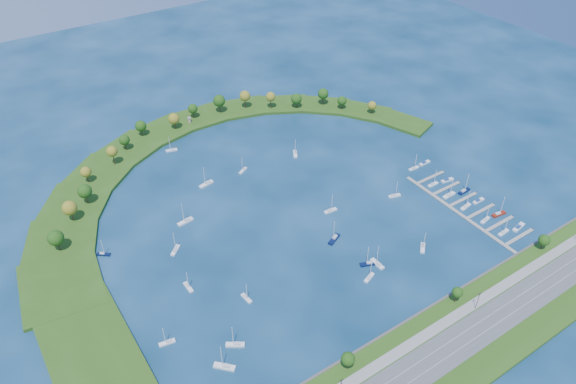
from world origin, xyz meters
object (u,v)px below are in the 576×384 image
moored_boat_0 (334,239)px  moored_boat_18 (368,263)px  dock_system (466,208)px  moored_boat_10 (167,342)px  moored_boat_11 (235,344)px  moored_boat_16 (331,210)px  moored_boat_7 (246,298)px  docked_boat_0 (504,232)px  moored_boat_3 (185,221)px  docked_boat_8 (433,184)px  docked_boat_6 (449,195)px  moored_boat_2 (377,263)px  docked_boat_11 (425,163)px  moored_boat_8 (172,150)px  docked_boat_3 (499,214)px  docked_boat_2 (485,220)px  docked_boat_9 (447,180)px  moored_boat_6 (103,254)px  harbor_tower (190,120)px  moored_boat_9 (206,184)px  docked_boat_5 (478,201)px  moored_boat_12 (369,277)px  moored_boat_13 (395,195)px  docked_boat_1 (519,227)px  moored_boat_5 (423,247)px  moored_boat_1 (295,153)px  moored_boat_14 (243,170)px  docked_boat_10 (414,168)px  docked_boat_7 (464,191)px  docked_boat_4 (466,206)px  moored_boat_15 (175,250)px

moored_boat_0 → moored_boat_18: size_ratio=1.13×
dock_system → moored_boat_10: moored_boat_10 is taller
moored_boat_11 → moored_boat_16: size_ratio=1.06×
dock_system → moored_boat_7: 141.04m
docked_boat_0 → moored_boat_3: bearing=138.8°
moored_boat_0 → docked_boat_8: size_ratio=1.25×
moored_boat_16 → docked_boat_6: 72.95m
moored_boat_2 → moored_boat_11: size_ratio=1.03×
moored_boat_16 → docked_boat_11: size_ratio=1.38×
moored_boat_8 → docked_boat_3: size_ratio=0.85×
moored_boat_0 → docked_boat_2: (80.43, -34.70, -0.09)m
docked_boat_9 → docked_boat_11: (1.90, 21.29, -0.00)m
moored_boat_6 → docked_boat_9: 205.51m
harbor_tower → docked_boat_6: bearing=-60.2°
moored_boat_9 → docked_boat_5: bearing=129.1°
moored_boat_12 → moored_boat_13: moored_boat_12 is taller
harbor_tower → dock_system: (92.16, -174.77, -3.76)m
moored_boat_10 → docked_boat_1: 196.66m
moored_boat_5 → docked_boat_5: 56.85m
moored_boat_1 → moored_boat_7: size_ratio=1.21×
moored_boat_8 → docked_boat_5: bearing=146.7°
docked_boat_1 → dock_system: bearing=101.5°
moored_boat_16 → docked_boat_6: bearing=-18.1°
moored_boat_14 → docked_boat_5: 143.94m
docked_boat_9 → docked_boat_8: bearing=178.3°
moored_boat_1 → docked_boat_10: moored_boat_1 is taller
moored_boat_0 → moored_boat_6: (-107.37, 57.78, -0.10)m
moored_boat_7 → docked_boat_3: size_ratio=0.79×
moored_boat_0 → moored_boat_5: bearing=113.2°
moored_boat_1 → moored_boat_10: bearing=-24.5°
docked_boat_10 → moored_boat_3: bearing=168.1°
moored_boat_0 → docked_boat_6: bearing=149.7°
docked_boat_6 → docked_boat_7: 10.75m
harbor_tower → docked_boat_5: (102.84, -174.40, -3.50)m
moored_boat_7 → moored_boat_13: (113.52, 19.85, 0.01)m
moored_boat_2 → moored_boat_11: 84.90m
moored_boat_7 → docked_boat_1: 156.30m
docked_boat_0 → docked_boat_8: (0.00, 52.76, -0.00)m
docked_boat_5 → docked_boat_7: 11.08m
dock_system → docked_boat_6: docked_boat_6 is taller
moored_boat_9 → moored_boat_10: (-67.48, -95.09, -0.09)m
moored_boat_6 → moored_boat_12: moored_boat_12 is taller
docked_boat_10 → docked_boat_7: bearing=-75.6°
moored_boat_10 → docked_boat_1: bearing=179.4°
moored_boat_3 → docked_boat_3: (151.44, -93.34, -0.02)m
moored_boat_0 → docked_boat_4: size_ratio=1.17×
moored_boat_3 → moored_boat_15: (-14.35, -18.18, -0.05)m
moored_boat_0 → docked_boat_7: 91.44m
moored_boat_1 → docked_boat_8: size_ratio=1.12×
dock_system → moored_boat_1: bearing=116.7°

